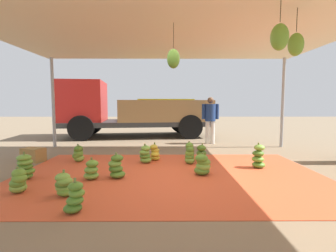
% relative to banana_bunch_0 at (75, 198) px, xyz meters
% --- Properties ---
extents(ground_plane, '(40.00, 40.00, 0.00)m').
position_rel_banana_bunch_0_xyz_m(ground_plane, '(1.28, 4.72, -0.20)').
color(ground_plane, '#7F6B51').
extents(tarp_orange, '(6.21, 4.00, 0.01)m').
position_rel_banana_bunch_0_xyz_m(tarp_orange, '(1.28, 1.72, -0.19)').
color(tarp_orange, '#D1512D').
rests_on(tarp_orange, ground).
extents(tent_canopy, '(8.00, 7.00, 3.01)m').
position_rel_banana_bunch_0_xyz_m(tent_canopy, '(1.30, 1.62, 2.72)').
color(tent_canopy, '#9EA0A5').
rests_on(tent_canopy, ground).
extents(banana_bunch_0, '(0.31, 0.31, 0.46)m').
position_rel_banana_bunch_0_xyz_m(banana_bunch_0, '(0.00, 0.00, 0.00)').
color(banana_bunch_0, '#477523').
rests_on(banana_bunch_0, tarp_orange).
extents(banana_bunch_1, '(0.33, 0.33, 0.46)m').
position_rel_banana_bunch_0_xyz_m(banana_bunch_1, '(0.93, 3.01, 0.01)').
color(banana_bunch_1, gold).
rests_on(banana_bunch_1, tarp_orange).
extents(banana_bunch_2, '(0.33, 0.33, 0.55)m').
position_rel_banana_bunch_0_xyz_m(banana_bunch_2, '(1.78, 2.64, 0.06)').
color(banana_bunch_2, '#6B9E38').
rests_on(banana_bunch_2, tarp_orange).
extents(banana_bunch_3, '(0.37, 0.36, 0.57)m').
position_rel_banana_bunch_0_xyz_m(banana_bunch_3, '(3.30, 2.27, 0.05)').
color(banana_bunch_3, '#518428').
rests_on(banana_bunch_3, tarp_orange).
extents(banana_bunch_4, '(0.36, 0.36, 0.44)m').
position_rel_banana_bunch_0_xyz_m(banana_bunch_4, '(-0.97, 2.88, 0.01)').
color(banana_bunch_4, '#75A83D').
rests_on(banana_bunch_4, tarp_orange).
extents(banana_bunch_5, '(0.33, 0.35, 0.46)m').
position_rel_banana_bunch_0_xyz_m(banana_bunch_5, '(2.10, 2.88, 0.01)').
color(banana_bunch_5, '#477523').
rests_on(banana_bunch_5, tarp_orange).
extents(banana_bunch_6, '(0.36, 0.37, 0.43)m').
position_rel_banana_bunch_0_xyz_m(banana_bunch_6, '(-0.21, 1.42, -0.01)').
color(banana_bunch_6, '#75A83D').
rests_on(banana_bunch_6, tarp_orange).
extents(banana_bunch_7, '(0.41, 0.39, 0.50)m').
position_rel_banana_bunch_0_xyz_m(banana_bunch_7, '(0.24, 1.54, 0.02)').
color(banana_bunch_7, '#518428').
rests_on(banana_bunch_7, tarp_orange).
extents(banana_bunch_8, '(0.37, 0.37, 0.44)m').
position_rel_banana_bunch_0_xyz_m(banana_bunch_8, '(-1.17, 0.71, 0.00)').
color(banana_bunch_8, '#75A83D').
rests_on(banana_bunch_8, tarp_orange).
extents(banana_bunch_9, '(0.43, 0.42, 0.53)m').
position_rel_banana_bunch_0_xyz_m(banana_bunch_9, '(-1.49, 1.46, 0.03)').
color(banana_bunch_9, '#518428').
rests_on(banana_bunch_9, tarp_orange).
extents(banana_bunch_10, '(0.41, 0.40, 0.42)m').
position_rel_banana_bunch_0_xyz_m(banana_bunch_10, '(-0.37, 0.58, -0.01)').
color(banana_bunch_10, '#60932D').
rests_on(banana_bunch_10, tarp_orange).
extents(banana_bunch_11, '(0.45, 0.45, 0.46)m').
position_rel_banana_bunch_0_xyz_m(banana_bunch_11, '(1.96, 1.72, 0.02)').
color(banana_bunch_11, '#518428').
rests_on(banana_bunch_11, tarp_orange).
extents(banana_bunch_12, '(0.38, 0.38, 0.48)m').
position_rel_banana_bunch_0_xyz_m(banana_bunch_12, '(0.71, 2.73, 0.02)').
color(banana_bunch_12, '#6B9E38').
rests_on(banana_bunch_12, tarp_orange).
extents(cargo_truck_main, '(6.63, 3.22, 2.40)m').
position_rel_banana_bunch_0_xyz_m(cargo_truck_main, '(-0.44, 7.79, 0.98)').
color(cargo_truck_main, '#2D2D2D').
rests_on(cargo_truck_main, ground).
extents(worker_0, '(0.62, 0.38, 1.69)m').
position_rel_banana_bunch_0_xyz_m(worker_0, '(2.81, 5.77, 0.79)').
color(worker_0, silver).
rests_on(worker_0, ground).
extents(crate_0, '(0.62, 0.51, 0.34)m').
position_rel_banana_bunch_0_xyz_m(crate_0, '(-2.14, 2.97, -0.03)').
color(crate_0, olive).
rests_on(crate_0, ground).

